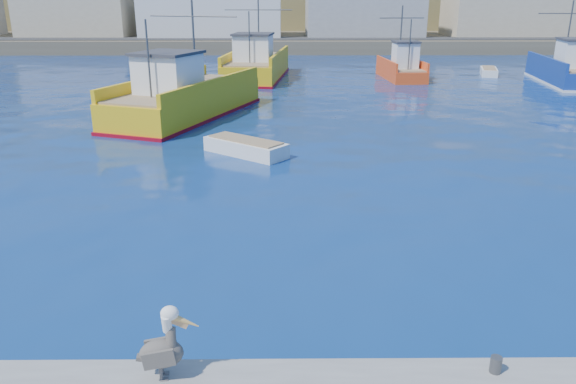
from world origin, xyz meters
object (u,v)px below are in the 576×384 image
object	(u,v)px
trawler_yellow_b	(256,65)
skiff_far	(489,72)
trawler_blue	(568,71)
pelican	(163,348)
trawler_yellow_a	(184,98)
skiff_mid	(246,148)
boat_orange	(402,67)

from	to	relation	value
trawler_yellow_b	skiff_far	xyz separation A→B (m)	(20.57, 1.88, -0.83)
skiff_far	trawler_blue	bearing A→B (deg)	-48.25
skiff_far	pelican	size ratio (longest dim) A/B	2.95
trawler_yellow_a	skiff_mid	xyz separation A→B (m)	(4.06, -8.29, -0.82)
boat_orange	trawler_yellow_a	bearing A→B (deg)	-135.19
skiff_far	pelican	xyz separation A→B (m)	(-20.29, -42.45, 0.82)
trawler_yellow_b	trawler_blue	distance (m)	25.31
trawler_yellow_a	skiff_far	distance (m)	30.08
trawler_yellow_a	trawler_yellow_b	world-z (taller)	same
skiff_mid	skiff_far	bearing A→B (deg)	52.92
pelican	skiff_mid	bearing A→B (deg)	88.79
pelican	trawler_blue	bearing A→B (deg)	56.39
trawler_blue	trawler_yellow_b	bearing A→B (deg)	172.71
pelican	boat_orange	bearing A→B (deg)	73.28
boat_orange	skiff_mid	size ratio (longest dim) A/B	1.87
skiff_mid	skiff_far	world-z (taller)	skiff_mid
trawler_blue	skiff_far	bearing A→B (deg)	131.75
trawler_blue	boat_orange	xyz separation A→B (m)	(-12.83, 2.61, -0.02)
trawler_blue	boat_orange	size ratio (longest dim) A/B	1.50
trawler_yellow_a	skiff_mid	bearing A→B (deg)	-63.92
skiff_mid	pelican	bearing A→B (deg)	-91.21
trawler_yellow_a	trawler_blue	bearing A→B (deg)	24.50
skiff_mid	pelican	distance (m)	16.08
trawler_yellow_b	skiff_far	distance (m)	20.67
trawler_yellow_b	skiff_mid	xyz separation A→B (m)	(0.62, -24.52, -0.82)
boat_orange	trawler_yellow_b	bearing A→B (deg)	177.18
trawler_yellow_b	trawler_blue	xyz separation A→B (m)	(25.11, -3.21, -0.09)
trawler_blue	skiff_far	world-z (taller)	trawler_blue
trawler_yellow_a	pelican	bearing A→B (deg)	-81.31
trawler_yellow_b	skiff_mid	size ratio (longest dim) A/B	3.22
skiff_mid	pelican	size ratio (longest dim) A/B	2.89
trawler_yellow_a	boat_orange	world-z (taller)	trawler_yellow_a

